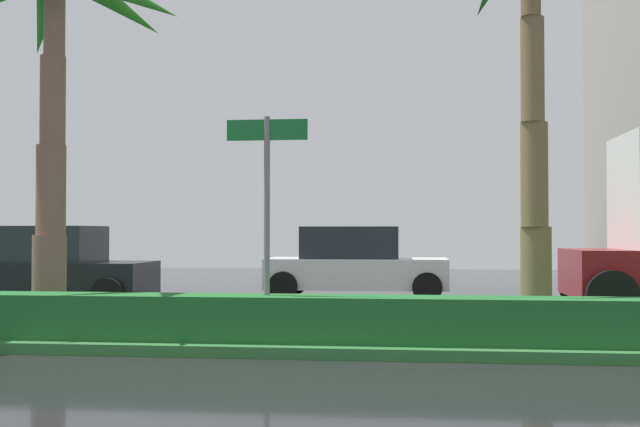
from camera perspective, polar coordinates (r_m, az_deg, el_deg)
name	(u,v)px	position (r m, az deg, el deg)	size (l,w,h in m)	color
ground_plane	(301,333)	(12.91, -1.39, -8.66)	(90.00, 42.00, 0.10)	black
median_strip	(292,333)	(11.92, -2.06, -8.68)	(85.50, 4.00, 0.15)	#2D6B33
median_hedge	(276,318)	(10.50, -3.20, -7.61)	(76.50, 0.70, 0.60)	#1E6028
palm_tree_mid_left	(54,21)	(13.30, -18.79, 13.11)	(4.08, 3.72, 6.14)	brown
street_name_sign	(267,196)	(10.55, -3.88, 1.28)	(1.10, 0.08, 3.00)	slate
car_in_traffic_leading	(48,268)	(17.71, -19.19, -3.76)	(4.30, 2.02, 1.72)	black
car_in_traffic_second	(355,264)	(18.86, 2.56, -3.68)	(4.30, 2.02, 1.72)	white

